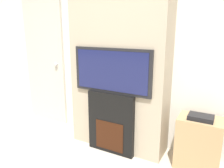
{
  "coord_description": "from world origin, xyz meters",
  "views": [
    {
      "loc": [
        1.24,
        -0.66,
        1.56
      ],
      "look_at": [
        0.0,
        1.61,
        0.9
      ],
      "focal_mm": 35.0,
      "sensor_mm": 36.0,
      "label": 1
    }
  ],
  "objects": [
    {
      "name": "television",
      "position": [
        0.0,
        1.6,
        1.07
      ],
      "size": [
        1.02,
        0.07,
        0.55
      ],
      "color": "black",
      "rests_on": "fireplace"
    },
    {
      "name": "wall_back",
      "position": [
        0.0,
        2.03,
        1.35
      ],
      "size": [
        6.0,
        0.06,
        2.7
      ],
      "color": "silver",
      "rests_on": "ground_plane"
    },
    {
      "name": "chimney_breast",
      "position": [
        0.0,
        1.8,
        1.35
      ],
      "size": [
        1.26,
        0.39,
        2.7
      ],
      "color": "tan",
      "rests_on": "ground_plane"
    },
    {
      "name": "entry_door",
      "position": [
        -1.48,
        1.97,
        1.05
      ],
      "size": [
        0.8,
        0.09,
        2.1
      ],
      "color": "beige",
      "rests_on": "ground_plane"
    },
    {
      "name": "fireplace",
      "position": [
        0.0,
        1.6,
        0.39
      ],
      "size": [
        0.63,
        0.15,
        0.79
      ],
      "color": "black",
      "rests_on": "ground_plane"
    },
    {
      "name": "media_stand",
      "position": [
        1.03,
        1.78,
        0.31
      ],
      "size": [
        0.48,
        0.34,
        0.65
      ],
      "color": "tan",
      "rests_on": "ground_plane"
    }
  ]
}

